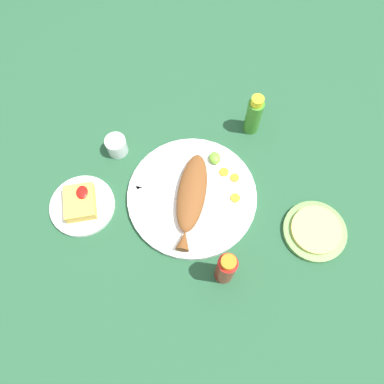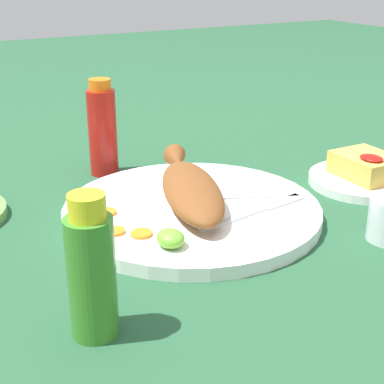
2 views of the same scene
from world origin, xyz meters
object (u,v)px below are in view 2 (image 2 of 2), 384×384
at_px(fork_far, 260,210).
at_px(fried_fish, 191,188).
at_px(fork_near, 253,196).
at_px(side_plate_fries, 365,180).
at_px(main_plate, 192,211).
at_px(hot_sauce_bottle_green, 91,271).
at_px(hot_sauce_bottle_red, 102,130).

bearing_deg(fork_far, fried_fish, 123.55).
height_order(fork_near, side_plate_fries, fork_near).
distance_m(main_plate, fried_fish, 0.03).
bearing_deg(fork_near, fried_fish, -175.93).
xyz_separation_m(fried_fish, hot_sauce_bottle_green, (0.21, -0.22, 0.03)).
distance_m(main_plate, fork_near, 0.09).
xyz_separation_m(hot_sauce_bottle_red, side_plate_fries, (0.25, 0.35, -0.07)).
xyz_separation_m(main_plate, hot_sauce_bottle_red, (-0.23, -0.04, 0.07)).
xyz_separation_m(fried_fish, fork_far, (0.07, 0.07, -0.02)).
relative_size(fried_fish, side_plate_fries, 1.58).
bearing_deg(fork_far, main_plate, 129.86).
bearing_deg(side_plate_fries, fork_far, -80.61).
xyz_separation_m(fork_far, hot_sauce_bottle_red, (-0.29, -0.12, 0.06)).
bearing_deg(side_plate_fries, fried_fish, -96.75).
bearing_deg(side_plate_fries, hot_sauce_bottle_green, -71.90).
xyz_separation_m(main_plate, side_plate_fries, (0.02, 0.31, -0.00)).
height_order(fork_near, hot_sauce_bottle_red, hot_sauce_bottle_red).
height_order(fork_far, hot_sauce_bottle_green, hot_sauce_bottle_green).
bearing_deg(side_plate_fries, main_plate, -94.56).
relative_size(hot_sauce_bottle_red, side_plate_fries, 0.89).
bearing_deg(fork_near, main_plate, -168.53).
bearing_deg(side_plate_fries, fork_near, -91.70).
bearing_deg(side_plate_fries, hot_sauce_bottle_red, -125.96).
distance_m(fork_near, hot_sauce_bottle_green, 0.36).
relative_size(fork_near, hot_sauce_bottle_red, 1.09).
xyz_separation_m(main_plate, fork_far, (0.06, 0.07, 0.01)).
distance_m(main_plate, side_plate_fries, 0.31).
bearing_deg(fork_far, fork_near, 58.01).
xyz_separation_m(fork_near, hot_sauce_bottle_red, (-0.25, -0.13, 0.06)).
distance_m(main_plate, hot_sauce_bottle_red, 0.24).
height_order(hot_sauce_bottle_red, hot_sauce_bottle_green, hot_sauce_bottle_red).
distance_m(main_plate, fork_far, 0.10).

